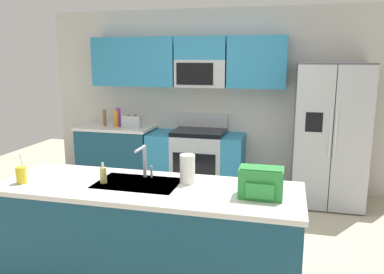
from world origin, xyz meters
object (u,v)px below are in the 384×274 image
object	(u,v)px
paper_towel_roll	(187,169)
backpack	(261,182)
range_oven	(196,161)
pepper_mill	(105,118)
bottle_orange	(116,119)
drink_cup_yellow	(21,175)
bottle_purple	(119,117)
sink_faucet	(144,159)
soap_dispenser	(103,175)
refrigerator	(329,135)
toaster	(132,122)

from	to	relation	value
paper_towel_roll	backpack	distance (m)	0.63
range_oven	pepper_mill	size ratio (longest dim) A/B	5.56
bottle_orange	backpack	bearing A→B (deg)	-46.89
pepper_mill	drink_cup_yellow	distance (m)	2.72
bottle_purple	sink_faucet	size ratio (longest dim) A/B	0.98
soap_dispenser	bottle_purple	bearing A→B (deg)	112.01
range_oven	paper_towel_roll	world-z (taller)	paper_towel_roll
bottle_orange	bottle_purple	world-z (taller)	bottle_purple
sink_faucet	paper_towel_roll	world-z (taller)	sink_faucet
refrigerator	soap_dispenser	distance (m)	3.12
sink_faucet	backpack	world-z (taller)	sink_faucet
bottle_orange	pepper_mill	bearing A→B (deg)	168.10
bottle_orange	drink_cup_yellow	size ratio (longest dim) A/B	0.96
pepper_mill	paper_towel_roll	bearing A→B (deg)	-50.64
toaster	soap_dispenser	size ratio (longest dim) A/B	1.65
bottle_purple	toaster	bearing A→B (deg)	-13.12
range_oven	pepper_mill	xyz separation A→B (m)	(-1.42, -0.00, 0.58)
range_oven	drink_cup_yellow	size ratio (longest dim) A/B	5.30
backpack	pepper_mill	bearing A→B (deg)	135.11
refrigerator	soap_dispenser	xyz separation A→B (m)	(-1.98, -2.41, 0.04)
range_oven	sink_faucet	bearing A→B (deg)	-87.82
bottle_orange	paper_towel_roll	distance (m)	2.84
refrigerator	drink_cup_yellow	world-z (taller)	refrigerator
drink_cup_yellow	backpack	world-z (taller)	drink_cup_yellow
range_oven	toaster	distance (m)	1.10
toaster	paper_towel_roll	size ratio (longest dim) A/B	1.17
bottle_purple	sink_faucet	bearing A→B (deg)	-60.60
pepper_mill	backpack	xyz separation A→B (m)	(2.51, -2.50, -0.01)
toaster	sink_faucet	distance (m)	2.46
bottle_purple	bottle_orange	bearing A→B (deg)	-106.70
drink_cup_yellow	toaster	bearing A→B (deg)	92.64
sink_faucet	soap_dispenser	xyz separation A→B (m)	(-0.28, -0.21, -0.10)
refrigerator	bottle_orange	world-z (taller)	refrigerator
bottle_orange	sink_faucet	world-z (taller)	sink_faucet
toaster	paper_towel_roll	distance (m)	2.69
paper_towel_roll	pepper_mill	bearing A→B (deg)	129.36
bottle_orange	drink_cup_yellow	xyz separation A→B (m)	(0.37, -2.61, -0.05)
bottle_purple	backpack	size ratio (longest dim) A/B	0.87
range_oven	toaster	xyz separation A→B (m)	(-0.96, -0.05, 0.55)
range_oven	sink_faucet	size ratio (longest dim) A/B	4.82
bottle_orange	toaster	bearing A→B (deg)	-1.25
drink_cup_yellow	soap_dispenser	distance (m)	0.67
refrigerator	bottle_orange	bearing A→B (deg)	179.52
pepper_mill	soap_dispenser	distance (m)	2.77
bottle_purple	backpack	xyz separation A→B (m)	(2.28, -2.51, -0.02)
bottle_orange	paper_towel_roll	world-z (taller)	bottle_orange
drink_cup_yellow	paper_towel_roll	distance (m)	1.36
pepper_mill	sink_faucet	world-z (taller)	sink_faucet
range_oven	drink_cup_yellow	bearing A→B (deg)	-107.53
toaster	backpack	bearing A→B (deg)	-50.17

